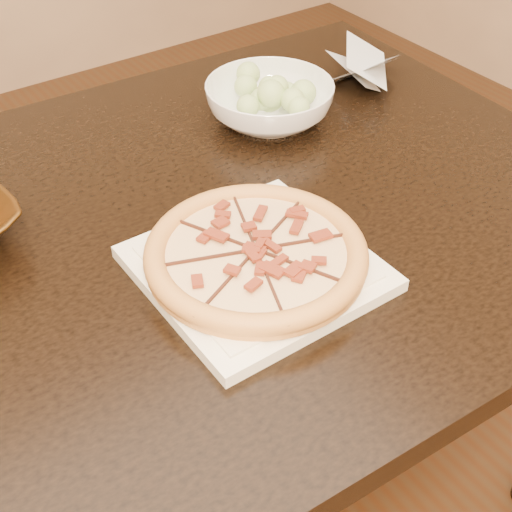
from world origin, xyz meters
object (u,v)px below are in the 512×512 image
object	(u,v)px
salad_bowl	(270,103)
pizza	(256,254)
dining_table	(145,291)
plate	(256,267)

from	to	relation	value
salad_bowl	pizza	bearing A→B (deg)	-128.45
salad_bowl	dining_table	bearing A→B (deg)	-154.60
dining_table	salad_bowl	xyz separation A→B (m)	(0.34, 0.16, 0.13)
pizza	salad_bowl	distance (m)	0.40
dining_table	salad_bowl	world-z (taller)	salad_bowl
plate	pizza	xyz separation A→B (m)	(0.00, 0.00, 0.02)
salad_bowl	plate	bearing A→B (deg)	-128.45
pizza	dining_table	bearing A→B (deg)	121.45
plate	dining_table	bearing A→B (deg)	121.45
dining_table	pizza	world-z (taller)	pizza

